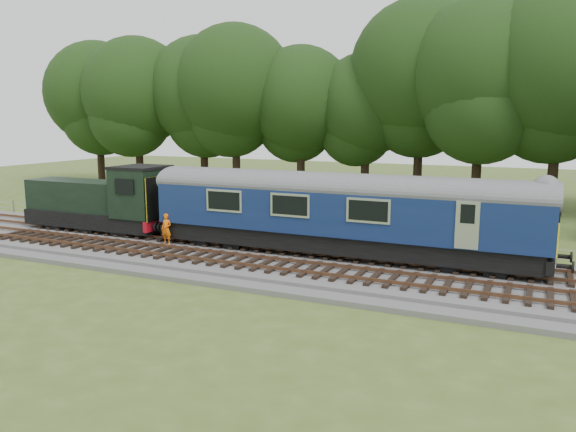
% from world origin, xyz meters
% --- Properties ---
extents(ground, '(120.00, 120.00, 0.00)m').
position_xyz_m(ground, '(0.00, 0.00, 0.00)').
color(ground, '#445720').
rests_on(ground, ground).
extents(ballast, '(70.00, 7.00, 0.35)m').
position_xyz_m(ballast, '(0.00, 0.00, 0.17)').
color(ballast, '#4C4C4F').
rests_on(ballast, ground).
extents(track_north, '(67.20, 2.40, 0.21)m').
position_xyz_m(track_north, '(0.00, 1.40, 0.42)').
color(track_north, black).
rests_on(track_north, ballast).
extents(track_south, '(67.20, 2.40, 0.21)m').
position_xyz_m(track_south, '(0.00, -1.60, 0.42)').
color(track_south, black).
rests_on(track_south, ballast).
extents(fence, '(64.00, 0.12, 1.00)m').
position_xyz_m(fence, '(0.00, 4.50, 0.00)').
color(fence, '#6B6054').
rests_on(fence, ground).
extents(tree_line, '(70.00, 8.00, 18.00)m').
position_xyz_m(tree_line, '(0.00, 22.00, 0.00)').
color(tree_line, black).
rests_on(tree_line, ground).
extents(dmu_railcar, '(18.05, 2.86, 3.88)m').
position_xyz_m(dmu_railcar, '(0.89, 1.40, 2.61)').
color(dmu_railcar, black).
rests_on(dmu_railcar, ground).
extents(shunter_loco, '(8.92, 2.60, 3.38)m').
position_xyz_m(shunter_loco, '(-13.04, 1.40, 1.97)').
color(shunter_loco, black).
rests_on(shunter_loco, ground).
extents(worker, '(0.59, 0.41, 1.57)m').
position_xyz_m(worker, '(-7.67, -0.05, 1.13)').
color(worker, orange).
rests_on(worker, ballast).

